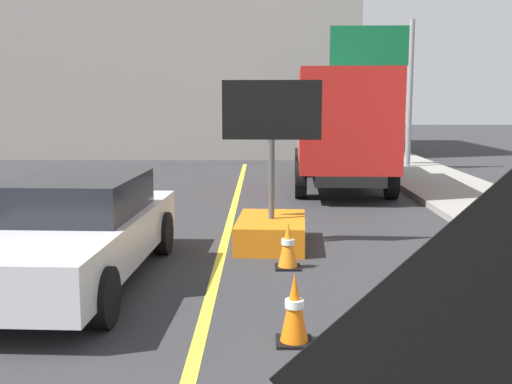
{
  "coord_description": "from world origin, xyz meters",
  "views": [
    {
      "loc": [
        0.63,
        0.95,
        2.4
      ],
      "look_at": [
        0.58,
        5.77,
        1.68
      ],
      "focal_mm": 43.94,
      "sensor_mm": 36.0,
      "label": 1
    }
  ],
  "objects_px": {
    "arrow_board_trailer": "(271,217)",
    "traffic_cone_far_lane": "(288,245)",
    "box_truck": "(341,125)",
    "highway_guide_sign": "(387,68)",
    "pickup_car": "(73,230)",
    "traffic_cone_mid_lane": "(294,309)"
  },
  "relations": [
    {
      "from": "arrow_board_trailer",
      "to": "traffic_cone_far_lane",
      "type": "bearing_deg",
      "value": -81.35
    },
    {
      "from": "box_truck",
      "to": "traffic_cone_far_lane",
      "type": "bearing_deg",
      "value": -102.07
    },
    {
      "from": "box_truck",
      "to": "highway_guide_sign",
      "type": "distance_m",
      "value": 5.08
    },
    {
      "from": "pickup_car",
      "to": "traffic_cone_far_lane",
      "type": "xyz_separation_m",
      "value": [
        2.86,
        0.68,
        -0.36
      ]
    },
    {
      "from": "traffic_cone_mid_lane",
      "to": "arrow_board_trailer",
      "type": "bearing_deg",
      "value": 92.27
    },
    {
      "from": "highway_guide_sign",
      "to": "traffic_cone_mid_lane",
      "type": "xyz_separation_m",
      "value": [
        -3.85,
        -15.36,
        -3.07
      ]
    },
    {
      "from": "pickup_car",
      "to": "traffic_cone_far_lane",
      "type": "distance_m",
      "value": 2.96
    },
    {
      "from": "arrow_board_trailer",
      "to": "pickup_car",
      "type": "xyz_separation_m",
      "value": [
        -2.64,
        -2.1,
        0.22
      ]
    },
    {
      "from": "highway_guide_sign",
      "to": "traffic_cone_far_lane",
      "type": "bearing_deg",
      "value": -106.82
    },
    {
      "from": "arrow_board_trailer",
      "to": "traffic_cone_far_lane",
      "type": "relative_size",
      "value": 3.98
    },
    {
      "from": "highway_guide_sign",
      "to": "traffic_cone_far_lane",
      "type": "xyz_separation_m",
      "value": [
        -3.8,
        -12.58,
        -3.09
      ]
    },
    {
      "from": "arrow_board_trailer",
      "to": "box_truck",
      "type": "height_order",
      "value": "box_truck"
    },
    {
      "from": "box_truck",
      "to": "highway_guide_sign",
      "type": "bearing_deg",
      "value": 64.8
    },
    {
      "from": "box_truck",
      "to": "traffic_cone_far_lane",
      "type": "relative_size",
      "value": 10.21
    },
    {
      "from": "arrow_board_trailer",
      "to": "traffic_cone_mid_lane",
      "type": "height_order",
      "value": "arrow_board_trailer"
    },
    {
      "from": "box_truck",
      "to": "pickup_car",
      "type": "xyz_separation_m",
      "value": [
        -4.62,
        -8.93,
        -1.02
      ]
    },
    {
      "from": "box_truck",
      "to": "traffic_cone_mid_lane",
      "type": "xyz_separation_m",
      "value": [
        -1.81,
        -11.02,
        -1.36
      ]
    },
    {
      "from": "pickup_car",
      "to": "highway_guide_sign",
      "type": "distance_m",
      "value": 15.08
    },
    {
      "from": "arrow_board_trailer",
      "to": "pickup_car",
      "type": "height_order",
      "value": "arrow_board_trailer"
    },
    {
      "from": "pickup_car",
      "to": "traffic_cone_far_lane",
      "type": "height_order",
      "value": "pickup_car"
    },
    {
      "from": "arrow_board_trailer",
      "to": "highway_guide_sign",
      "type": "height_order",
      "value": "highway_guide_sign"
    },
    {
      "from": "pickup_car",
      "to": "box_truck",
      "type": "bearing_deg",
      "value": 62.64
    }
  ]
}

